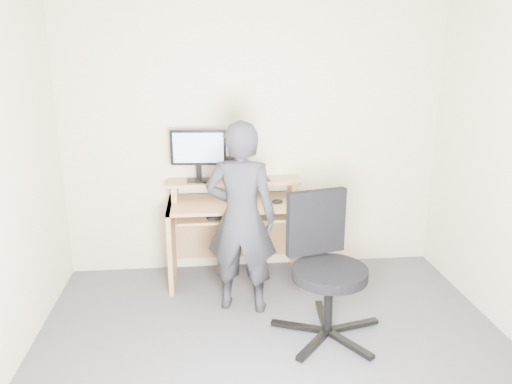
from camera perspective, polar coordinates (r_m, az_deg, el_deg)
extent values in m
plane|color=#4E4E53|center=(3.52, 2.83, -20.03)|extent=(3.50, 3.50, 0.00)
cube|color=beige|center=(4.64, -0.21, 6.00)|extent=(3.50, 0.02, 2.50)
cube|color=tan|center=(4.59, -9.61, -5.76)|extent=(0.04, 0.60, 0.75)
cube|color=tan|center=(4.65, 4.86, -5.27)|extent=(0.04, 0.60, 0.75)
cube|color=tan|center=(4.46, -2.37, -1.27)|extent=(1.20, 0.60, 0.03)
cube|color=tan|center=(4.42, -2.29, -2.75)|extent=(1.02, 0.38, 0.02)
cube|color=tan|center=(4.58, -9.26, 0.18)|extent=(0.05, 0.28, 0.15)
cube|color=tan|center=(4.64, 4.16, 0.56)|extent=(0.05, 0.28, 0.15)
cube|color=tan|center=(4.56, -2.52, 1.25)|extent=(1.20, 0.30, 0.02)
cube|color=tan|center=(4.83, -2.54, -3.75)|extent=(1.20, 0.03, 0.65)
cube|color=black|center=(4.53, -6.50, 1.33)|extent=(0.22, 0.14, 0.01)
cube|color=black|center=(4.53, -6.52, 2.33)|extent=(0.05, 0.04, 0.14)
cube|color=black|center=(4.46, -6.62, 5.08)|extent=(0.49, 0.07, 0.32)
cube|color=#8DBBF4|center=(4.44, -6.62, 5.03)|extent=(0.44, 0.04, 0.27)
cube|color=black|center=(4.56, -2.96, 2.72)|extent=(0.11, 0.15, 0.20)
cylinder|color=silver|center=(4.53, -1.52, 2.43)|extent=(0.09, 0.09, 0.17)
cube|color=black|center=(4.56, 1.11, 1.48)|extent=(0.08, 0.13, 0.01)
cube|color=black|center=(4.47, -6.66, 1.24)|extent=(0.05, 0.05, 0.03)
torus|color=silver|center=(4.64, -4.36, 1.73)|extent=(0.18, 0.18, 0.06)
cube|color=black|center=(4.40, -2.78, -2.49)|extent=(0.49, 0.28, 0.03)
ellipsoid|color=black|center=(4.39, 2.45, -1.09)|extent=(0.11, 0.08, 0.04)
cube|color=black|center=(3.99, 11.01, -14.74)|extent=(0.42, 0.15, 0.03)
cube|color=black|center=(4.08, 7.60, -13.82)|extent=(0.08, 0.42, 0.03)
cube|color=black|center=(3.92, 4.85, -15.05)|extent=(0.41, 0.21, 0.03)
cube|color=black|center=(3.73, 6.57, -16.96)|extent=(0.31, 0.35, 0.03)
cube|color=black|center=(3.77, 10.62, -16.72)|extent=(0.27, 0.38, 0.03)
cylinder|color=black|center=(3.78, 8.27, -12.46)|extent=(0.07, 0.07, 0.44)
cylinder|color=black|center=(3.67, 8.43, -9.15)|extent=(0.55, 0.55, 0.08)
cube|color=black|center=(3.75, 6.89, -3.44)|extent=(0.46, 0.18, 0.49)
imported|color=black|center=(3.93, -1.70, -3.04)|extent=(0.64, 0.50, 1.56)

